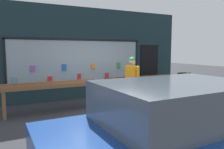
{
  "coord_description": "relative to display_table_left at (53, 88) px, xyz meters",
  "views": [
    {
      "loc": [
        -2.91,
        -5.69,
        1.86
      ],
      "look_at": [
        0.25,
        0.71,
        1.07
      ],
      "focal_mm": 35.0,
      "sensor_mm": 36.0,
      "label": 1
    }
  ],
  "objects": [
    {
      "name": "parked_car",
      "position": [
        0.92,
        -4.25,
        0.01
      ],
      "size": [
        3.97,
        2.03,
        1.41
      ],
      "rotation": [
        0.0,
        0.0,
        0.02
      ],
      "color": "navy",
      "rests_on": "ground_plane"
    },
    {
      "name": "sandwich_board_sign",
      "position": [
        5.51,
        0.25,
        -0.26
      ],
      "size": [
        0.67,
        0.79,
        0.92
      ],
      "rotation": [
        0.0,
        0.0,
        0.16
      ],
      "color": "#193F19",
      "rests_on": "ground_plane"
    },
    {
      "name": "display_table_right",
      "position": [
        3.24,
        -0.0,
        0.0
      ],
      "size": [
        2.9,
        0.66,
        0.9
      ],
      "color": "brown",
      "rests_on": "ground_plane"
    },
    {
      "name": "shopfront_facade",
      "position": [
        1.64,
        1.48,
        0.98
      ],
      "size": [
        8.28,
        0.29,
        3.49
      ],
      "color": "#192D33",
      "rests_on": "ground_plane"
    },
    {
      "name": "small_dog",
      "position": [
        3.02,
        -0.74,
        -0.46
      ],
      "size": [
        0.3,
        0.5,
        0.39
      ],
      "rotation": [
        0.0,
        0.0,
        1.2
      ],
      "color": "white",
      "rests_on": "ground_plane"
    },
    {
      "name": "person_browsing",
      "position": [
        2.47,
        -0.49,
        0.23
      ],
      "size": [
        0.3,
        0.65,
        1.66
      ],
      "rotation": [
        0.0,
        0.0,
        1.76
      ],
      "color": "black",
      "rests_on": "ground_plane"
    },
    {
      "name": "ground_plane",
      "position": [
        1.62,
        -0.91,
        -0.73
      ],
      "size": [
        40.0,
        40.0,
        0.0
      ],
      "primitive_type": "plane",
      "color": "#2D2D33"
    },
    {
      "name": "display_table_left",
      "position": [
        0.0,
        0.0,
        0.0
      ],
      "size": [
        2.9,
        0.6,
        0.91
      ],
      "color": "brown",
      "rests_on": "ground_plane"
    }
  ]
}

